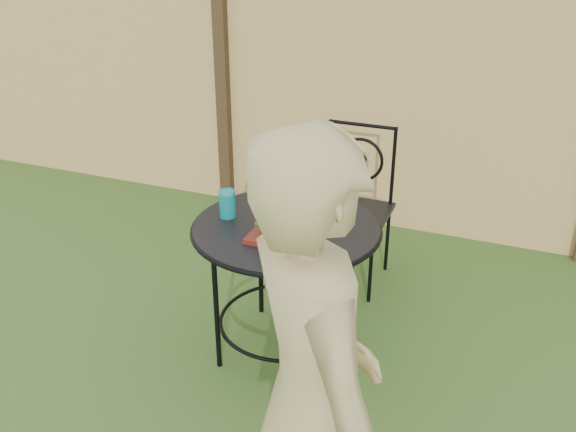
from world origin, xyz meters
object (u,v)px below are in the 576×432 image
object	(u,v)px
diner	(312,407)
salad_plate	(281,234)
patio_chair	(352,202)
patio_table	(286,251)

from	to	relation	value
diner	salad_plate	bearing A→B (deg)	-16.59
salad_plate	patio_chair	bearing A→B (deg)	86.35
patio_table	patio_chair	bearing A→B (deg)	84.36
patio_chair	diner	xyz separation A→B (m)	(0.50, -2.09, 0.33)
patio_table	diner	xyz separation A→B (m)	(0.58, -1.24, 0.25)
patio_chair	salad_plate	size ratio (longest dim) A/B	3.52
patio_table	patio_chair	xyz separation A→B (m)	(0.08, 0.85, -0.08)
patio_table	salad_plate	world-z (taller)	salad_plate
patio_chair	diner	world-z (taller)	diner
patio_table	salad_plate	distance (m)	0.19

